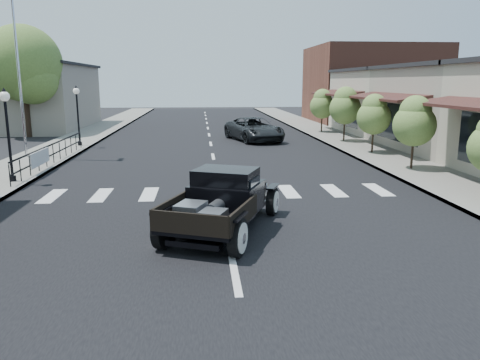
{
  "coord_description": "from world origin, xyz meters",
  "views": [
    {
      "loc": [
        -0.64,
        -11.62,
        3.76
      ],
      "look_at": [
        0.48,
        1.44,
        1.0
      ],
      "focal_mm": 35.0,
      "sensor_mm": 36.0,
      "label": 1
    }
  ],
  "objects": [
    {
      "name": "hotrod_pickup",
      "position": [
        -0.09,
        -0.14,
        0.81
      ],
      "size": [
        3.79,
        5.17,
        1.63
      ],
      "primitive_type": null,
      "rotation": [
        0.0,
        0.0,
        -0.39
      ],
      "color": "black",
      "rests_on": "ground"
    },
    {
      "name": "sidewalk_right",
      "position": [
        8.5,
        15.0,
        0.07
      ],
      "size": [
        3.0,
        80.0,
        0.15
      ],
      "primitive_type": "cube",
      "color": "gray",
      "rests_on": "ground"
    },
    {
      "name": "storefront_far",
      "position": [
        15.0,
        22.0,
        2.25
      ],
      "size": [
        10.0,
        9.0,
        4.5
      ],
      "primitive_type": "cube",
      "color": "beige",
      "rests_on": "ground"
    },
    {
      "name": "big_tree_far",
      "position": [
        -12.5,
        22.0,
        3.78
      ],
      "size": [
        5.14,
        5.14,
        7.56
      ],
      "primitive_type": null,
      "color": "#537230",
      "rests_on": "ground"
    },
    {
      "name": "lamp_post_c",
      "position": [
        -7.6,
        16.0,
        1.85
      ],
      "size": [
        0.36,
        0.36,
        3.4
      ],
      "primitive_type": null,
      "color": "black",
      "rests_on": "sidewalk_left"
    },
    {
      "name": "flagpole",
      "position": [
        -9.2,
        12.0,
        6.01
      ],
      "size": [
        0.12,
        0.12,
        11.71
      ],
      "primitive_type": "cylinder",
      "color": "silver",
      "rests_on": "sidewalk_left"
    },
    {
      "name": "road_markings",
      "position": [
        0.0,
        10.0,
        0.0
      ],
      "size": [
        12.0,
        60.0,
        0.06
      ],
      "primitive_type": null,
      "color": "silver",
      "rests_on": "ground"
    },
    {
      "name": "sidewalk_left",
      "position": [
        -8.5,
        15.0,
        0.07
      ],
      "size": [
        3.0,
        80.0,
        0.15
      ],
      "primitive_type": "cube",
      "color": "gray",
      "rests_on": "ground"
    },
    {
      "name": "ground",
      "position": [
        0.0,
        0.0,
        0.0
      ],
      "size": [
        120.0,
        120.0,
        0.0
      ],
      "primitive_type": "plane",
      "color": "black",
      "rests_on": "ground"
    },
    {
      "name": "small_tree_c",
      "position": [
        8.3,
        11.91,
        1.6
      ],
      "size": [
        1.74,
        1.74,
        2.9
      ],
      "primitive_type": null,
      "color": "#5B7A38",
      "rests_on": "sidewalk_right"
    },
    {
      "name": "small_tree_e",
      "position": [
        8.3,
        22.28,
        1.65
      ],
      "size": [
        1.8,
        1.8,
        3.0
      ],
      "primitive_type": null,
      "color": "#5B7A38",
      "rests_on": "sidewalk_right"
    },
    {
      "name": "far_building_right",
      "position": [
        15.5,
        32.0,
        3.5
      ],
      "size": [
        11.0,
        10.0,
        7.0
      ],
      "primitive_type": "cube",
      "color": "brown",
      "rests_on": "ground"
    },
    {
      "name": "lamp_post_b",
      "position": [
        -7.6,
        6.0,
        1.85
      ],
      "size": [
        0.36,
        0.36,
        3.4
      ],
      "primitive_type": null,
      "color": "black",
      "rests_on": "sidewalk_left"
    },
    {
      "name": "road",
      "position": [
        0.0,
        15.0,
        0.01
      ],
      "size": [
        14.0,
        80.0,
        0.02
      ],
      "primitive_type": "cube",
      "color": "black",
      "rests_on": "ground"
    },
    {
      "name": "banner",
      "position": [
        -7.22,
        8.0,
        0.45
      ],
      "size": [
        0.04,
        2.2,
        0.6
      ],
      "primitive_type": null,
      "color": "silver",
      "rests_on": "sidewalk_left"
    },
    {
      "name": "second_car",
      "position": [
        2.84,
        18.41,
        0.75
      ],
      "size": [
        3.88,
        5.84,
        1.49
      ],
      "primitive_type": "imported",
      "rotation": [
        0.0,
        0.0,
        0.28
      ],
      "color": "black",
      "rests_on": "ground"
    },
    {
      "name": "small_tree_d",
      "position": [
        8.3,
        16.81,
        1.76
      ],
      "size": [
        1.93,
        1.93,
        3.21
      ],
      "primitive_type": null,
      "color": "#5B7A38",
      "rests_on": "sidewalk_right"
    },
    {
      "name": "low_building_left",
      "position": [
        -15.0,
        28.0,
        2.5
      ],
      "size": [
        10.0,
        12.0,
        5.0
      ],
      "primitive_type": "cube",
      "color": "gray",
      "rests_on": "ground"
    },
    {
      "name": "railing",
      "position": [
        -7.3,
        10.0,
        0.65
      ],
      "size": [
        0.08,
        10.0,
        1.0
      ],
      "primitive_type": null,
      "color": "black",
      "rests_on": "sidewalk_left"
    },
    {
      "name": "small_tree_b",
      "position": [
        8.3,
        7.28,
        1.63
      ],
      "size": [
        1.77,
        1.77,
        2.96
      ],
      "primitive_type": null,
      "color": "#5B7A38",
      "rests_on": "sidewalk_right"
    }
  ]
}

